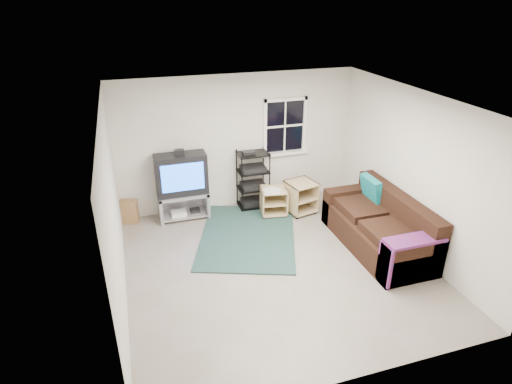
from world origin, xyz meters
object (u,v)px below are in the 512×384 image
object	(u,v)px
tv_unit	(182,181)
side_table_right	(273,199)
av_rack	(253,183)
sofa	(380,228)
side_table_left	(299,195)

from	to	relation	value
tv_unit	side_table_right	bearing A→B (deg)	-12.42
av_rack	side_table_right	distance (m)	0.52
tv_unit	av_rack	bearing A→B (deg)	0.88
side_table_right	sofa	bearing A→B (deg)	-51.48
tv_unit	sofa	distance (m)	3.61
side_table_left	sofa	size ratio (longest dim) A/B	0.28
av_rack	side_table_right	xyz separation A→B (m)	(0.28, -0.39, -0.20)
tv_unit	side_table_left	size ratio (longest dim) A/B	2.18
side_table_left	side_table_right	size ratio (longest dim) A/B	1.13
tv_unit	av_rack	xyz separation A→B (m)	(1.38, 0.02, -0.24)
av_rack	side_table_right	size ratio (longest dim) A/B	2.13
av_rack	side_table_left	size ratio (longest dim) A/B	1.88
tv_unit	av_rack	world-z (taller)	tv_unit
tv_unit	side_table_right	size ratio (longest dim) A/B	2.47
av_rack	side_table_right	world-z (taller)	av_rack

